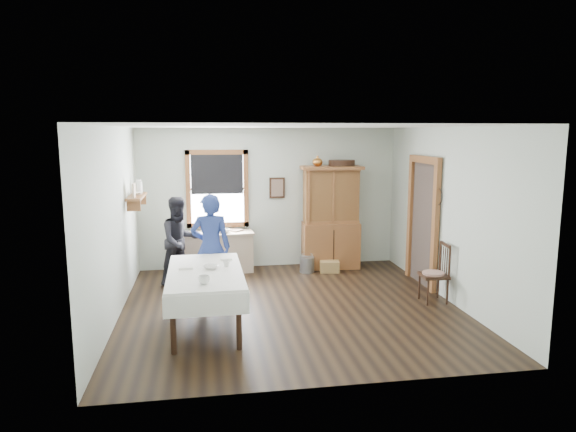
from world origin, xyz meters
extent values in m
cube|color=black|center=(0.00, 0.00, 0.01)|extent=(5.00, 5.00, 0.01)
cube|color=white|center=(0.00, 0.00, 2.70)|extent=(5.00, 5.00, 0.01)
cube|color=#B5BDAF|center=(0.00, 2.50, 1.35)|extent=(5.00, 0.01, 2.70)
cube|color=#B5BDAF|center=(0.00, -2.50, 1.35)|extent=(5.00, 0.01, 2.70)
cube|color=#B5BDAF|center=(-2.50, 0.00, 1.35)|extent=(0.01, 5.00, 2.70)
cube|color=#B5BDAF|center=(2.50, 0.00, 1.35)|extent=(0.01, 5.00, 2.70)
cube|color=white|center=(-1.00, 2.48, 1.55)|extent=(1.00, 0.02, 1.30)
cube|color=brown|center=(-1.00, 2.46, 2.25)|extent=(1.18, 0.06, 0.09)
cube|color=brown|center=(-1.00, 2.46, 0.85)|extent=(1.18, 0.06, 0.09)
cube|color=brown|center=(-1.54, 2.46, 1.55)|extent=(0.09, 0.06, 1.48)
cube|color=brown|center=(-0.46, 2.46, 1.55)|extent=(0.09, 0.06, 1.48)
cube|color=black|center=(-1.00, 2.44, 1.83)|extent=(0.98, 0.03, 0.74)
cube|color=#40342D|center=(2.47, 0.85, 1.05)|extent=(0.03, 0.90, 2.10)
cube|color=brown|center=(2.44, 0.34, 1.05)|extent=(0.08, 0.12, 2.10)
cube|color=brown|center=(2.44, 1.36, 1.05)|extent=(0.08, 0.12, 2.10)
cube|color=brown|center=(2.44, 0.85, 2.16)|extent=(0.08, 1.14, 0.12)
cube|color=brown|center=(-2.37, 1.50, 1.55)|extent=(0.24, 1.00, 0.04)
cube|color=brown|center=(-2.37, 1.10, 1.45)|extent=(0.22, 0.03, 0.18)
cube|color=brown|center=(-2.37, 1.90, 1.45)|extent=(0.22, 0.03, 0.18)
cube|color=tan|center=(-2.37, 1.20, 1.68)|extent=(0.03, 0.22, 0.24)
cylinder|color=white|center=(-2.37, 1.85, 1.68)|extent=(0.12, 0.12, 0.22)
cube|color=#321C11|center=(0.15, 2.46, 1.55)|extent=(0.30, 0.04, 0.40)
torus|color=black|center=(2.45, 0.30, 1.72)|extent=(0.01, 0.27, 0.27)
cube|color=tan|center=(-1.03, 2.17, 0.38)|extent=(1.37, 0.59, 0.76)
cube|color=brown|center=(1.16, 2.17, 0.99)|extent=(1.18, 0.60, 1.98)
cube|color=white|center=(-1.26, -0.57, 0.39)|extent=(1.05, 1.96, 0.78)
cube|color=#321C11|center=(2.24, -0.11, 0.47)|extent=(0.46, 0.46, 0.93)
cube|color=gray|center=(0.63, 1.88, 0.15)|extent=(0.36, 0.36, 0.30)
cube|color=#A4814A|center=(1.06, 1.84, 0.11)|extent=(0.39, 0.31, 0.21)
imported|color=navy|center=(-1.17, 0.52, 0.78)|extent=(0.59, 0.41, 1.56)
imported|color=black|center=(-1.68, 1.51, 0.71)|extent=(0.86, 0.79, 1.41)
imported|color=white|center=(-1.27, -1.20, 0.83)|extent=(0.17, 0.17, 0.11)
imported|color=white|center=(-0.97, -0.41, 0.82)|extent=(0.12, 0.12, 0.09)
imported|color=white|center=(-1.18, -0.50, 0.81)|extent=(0.27, 0.27, 0.06)
imported|color=#7A6151|center=(-0.78, 2.22, 0.78)|extent=(0.29, 0.30, 0.02)
imported|color=white|center=(-0.89, 2.11, 0.80)|extent=(0.24, 0.24, 0.07)
imported|color=white|center=(-2.37, 1.55, 1.60)|extent=(0.22, 0.22, 0.05)
camera|label=1|loc=(-1.23, -7.34, 2.61)|focal=32.00mm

